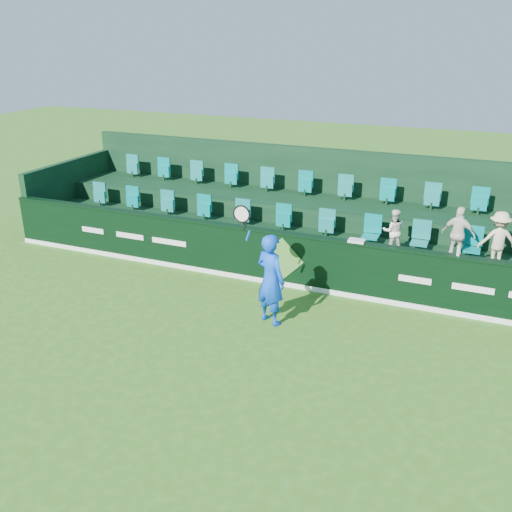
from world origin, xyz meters
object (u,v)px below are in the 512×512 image
at_px(spectator_left, 393,231).
at_px(tennis_player, 270,279).
at_px(towel, 357,241).
at_px(spectator_middle, 458,234).
at_px(spectator_right, 498,240).
at_px(drinks_bottle, 459,251).

bearing_deg(spectator_left, tennis_player, 40.07).
bearing_deg(towel, spectator_left, 60.91).
relative_size(spectator_left, spectator_middle, 0.82).
distance_m(tennis_player, spectator_right, 5.24).
distance_m(spectator_left, spectator_right, 2.30).
height_order(spectator_middle, drinks_bottle, spectator_middle).
bearing_deg(drinks_bottle, spectator_right, 56.08).
xyz_separation_m(spectator_middle, spectator_right, (0.84, 0.00, -0.01)).
distance_m(tennis_player, drinks_bottle, 4.02).
bearing_deg(spectator_left, drinks_bottle, 126.89).
relative_size(tennis_player, drinks_bottle, 11.61).
height_order(towel, drinks_bottle, drinks_bottle).
bearing_deg(spectator_right, tennis_player, 21.69).
height_order(spectator_right, towel, spectator_right).
xyz_separation_m(spectator_left, spectator_middle, (1.46, 0.00, 0.11)).
relative_size(tennis_player, spectator_right, 2.02).
bearing_deg(drinks_bottle, spectator_left, 144.13).
bearing_deg(tennis_player, spectator_middle, 41.70).
bearing_deg(drinks_bottle, spectator_middle, 94.53).
relative_size(spectator_right, drinks_bottle, 5.75).
height_order(spectator_left, drinks_bottle, spectator_left).
xyz_separation_m(spectator_left, spectator_right, (2.30, 0.00, 0.11)).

